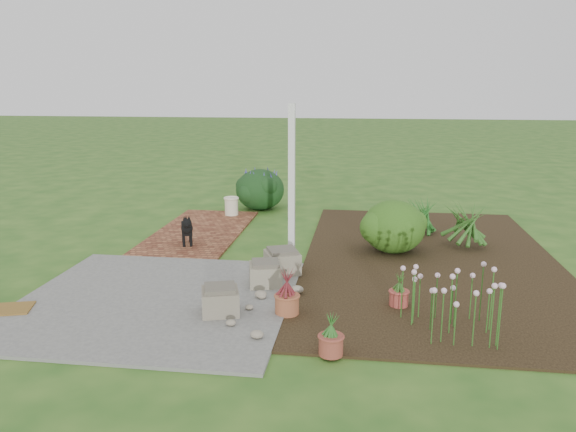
# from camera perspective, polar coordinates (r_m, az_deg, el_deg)

# --- Properties ---
(ground) EXTENTS (80.00, 80.00, 0.00)m
(ground) POSITION_cam_1_polar(r_m,az_deg,el_deg) (8.91, -1.64, -4.93)
(ground) COLOR #2A5B1C
(ground) RESTS_ON ground
(concrete_patio) EXTENTS (3.50, 3.50, 0.04)m
(concrete_patio) POSITION_cam_1_polar(r_m,az_deg,el_deg) (7.63, -13.27, -8.30)
(concrete_patio) COLOR slate
(concrete_patio) RESTS_ON ground
(brick_path) EXTENTS (1.60, 3.50, 0.04)m
(brick_path) POSITION_cam_1_polar(r_m,az_deg,el_deg) (10.92, -8.93, -1.56)
(brick_path) COLOR brown
(brick_path) RESTS_ON ground
(garden_bed) EXTENTS (4.00, 7.00, 0.03)m
(garden_bed) POSITION_cam_1_polar(r_m,az_deg,el_deg) (9.33, 14.26, -4.41)
(garden_bed) COLOR black
(garden_bed) RESTS_ON ground
(veranda_post) EXTENTS (0.10, 0.10, 2.50)m
(veranda_post) POSITION_cam_1_polar(r_m,az_deg,el_deg) (8.66, 0.38, 3.08)
(veranda_post) COLOR white
(veranda_post) RESTS_ON ground
(stone_trough_near) EXTENTS (0.55, 0.55, 0.30)m
(stone_trough_near) POSITION_cam_1_polar(r_m,az_deg,el_deg) (6.99, -6.90, -8.60)
(stone_trough_near) COLOR #716E57
(stone_trough_near) RESTS_ON concrete_patio
(stone_trough_mid) EXTENTS (0.53, 0.53, 0.29)m
(stone_trough_mid) POSITION_cam_1_polar(r_m,az_deg,el_deg) (7.88, -2.30, -5.97)
(stone_trough_mid) COLOR gray
(stone_trough_mid) RESTS_ON concrete_patio
(stone_trough_far) EXTENTS (0.62, 0.62, 0.32)m
(stone_trough_far) POSITION_cam_1_polar(r_m,az_deg,el_deg) (8.36, -0.59, -4.72)
(stone_trough_far) COLOR gray
(stone_trough_far) RESTS_ON concrete_patio
(coir_doormat) EXTENTS (0.74, 0.59, 0.02)m
(coir_doormat) POSITION_cam_1_polar(r_m,az_deg,el_deg) (7.90, -26.88, -8.44)
(coir_doormat) COLOR brown
(coir_doormat) RESTS_ON concrete_patio
(black_dog) EXTENTS (0.32, 0.58, 0.51)m
(black_dog) POSITION_cam_1_polar(r_m,az_deg,el_deg) (9.90, -10.25, -1.20)
(black_dog) COLOR black
(black_dog) RESTS_ON brick_path
(cream_ceramic_urn) EXTENTS (0.37, 0.37, 0.38)m
(cream_ceramic_urn) POSITION_cam_1_polar(r_m,az_deg,el_deg) (12.09, -5.77, 0.99)
(cream_ceramic_urn) COLOR beige
(cream_ceramic_urn) RESTS_ON brick_path
(evergreen_shrub) EXTENTS (1.30, 1.30, 0.89)m
(evergreen_shrub) POSITION_cam_1_polar(r_m,az_deg,el_deg) (9.57, 10.70, -0.91)
(evergreen_shrub) COLOR #123D0E
(evergreen_shrub) RESTS_ON garden_bed
(agapanthus_clump_back) EXTENTS (1.16, 1.16, 0.94)m
(agapanthus_clump_back) POSITION_cam_1_polar(r_m,az_deg,el_deg) (10.12, 17.62, -0.41)
(agapanthus_clump_back) COLOR #173F0E
(agapanthus_clump_back) RESTS_ON garden_bed
(agapanthus_clump_front) EXTENTS (1.05, 1.05, 0.77)m
(agapanthus_clump_front) POSITION_cam_1_polar(r_m,az_deg,el_deg) (10.86, 13.33, 0.31)
(agapanthus_clump_front) COLOR #13430D
(agapanthus_clump_front) RESTS_ON garden_bed
(pink_flower_patch) EXTENTS (1.36, 1.36, 0.73)m
(pink_flower_patch) POSITION_cam_1_polar(r_m,az_deg,el_deg) (6.62, 16.00, -8.38)
(pink_flower_patch) COLOR #113D0F
(pink_flower_patch) RESTS_ON garden_bed
(terracotta_pot_bronze) EXTENTS (0.37, 0.37, 0.24)m
(terracotta_pot_bronze) POSITION_cam_1_polar(r_m,az_deg,el_deg) (6.95, -0.10, -8.95)
(terracotta_pot_bronze) COLOR #9C5635
(terracotta_pot_bronze) RESTS_ON garden_bed
(terracotta_pot_small_left) EXTENTS (0.31, 0.31, 0.20)m
(terracotta_pot_small_left) POSITION_cam_1_polar(r_m,az_deg,el_deg) (7.34, 11.19, -8.18)
(terracotta_pot_small_left) COLOR #A64238
(terracotta_pot_small_left) RESTS_ON garden_bed
(terracotta_pot_small_right) EXTENTS (0.30, 0.30, 0.21)m
(terracotta_pot_small_right) POSITION_cam_1_polar(r_m,az_deg,el_deg) (5.99, 4.38, -12.94)
(terracotta_pot_small_right) COLOR brown
(terracotta_pot_small_right) RESTS_ON garden_bed
(purple_flowering_bush) EXTENTS (1.33, 1.33, 0.94)m
(purple_flowering_bush) POSITION_cam_1_polar(r_m,az_deg,el_deg) (12.80, -2.86, 2.81)
(purple_flowering_bush) COLOR black
(purple_flowering_bush) RESTS_ON ground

